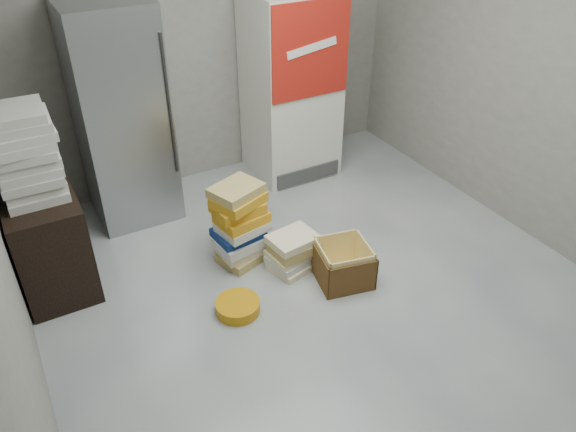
{
  "coord_description": "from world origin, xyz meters",
  "views": [
    {
      "loc": [
        -1.81,
        -2.41,
        2.89
      ],
      "look_at": [
        -0.08,
        0.7,
        0.5
      ],
      "focal_mm": 35.0,
      "sensor_mm": 36.0,
      "label": 1
    }
  ],
  "objects_px": {
    "steel_fridge": "(121,116)",
    "coke_cooler": "(291,86)",
    "cardboard_box": "(343,266)",
    "phonebook_stack_main": "(240,225)",
    "wood_shelf": "(49,241)"
  },
  "relations": [
    {
      "from": "steel_fridge",
      "to": "cardboard_box",
      "type": "xyz_separation_m",
      "value": [
        1.12,
        -1.77,
        -0.82
      ]
    },
    {
      "from": "cardboard_box",
      "to": "phonebook_stack_main",
      "type": "bearing_deg",
      "value": 145.76
    },
    {
      "from": "phonebook_stack_main",
      "to": "steel_fridge",
      "type": "bearing_deg",
      "value": 101.47
    },
    {
      "from": "steel_fridge",
      "to": "coke_cooler",
      "type": "relative_size",
      "value": 1.06
    },
    {
      "from": "coke_cooler",
      "to": "phonebook_stack_main",
      "type": "xyz_separation_m",
      "value": [
        -1.11,
        -1.16,
        -0.55
      ]
    },
    {
      "from": "wood_shelf",
      "to": "cardboard_box",
      "type": "distance_m",
      "value": 2.23
    },
    {
      "from": "phonebook_stack_main",
      "to": "cardboard_box",
      "type": "xyz_separation_m",
      "value": [
        0.59,
        -0.61,
        -0.22
      ]
    },
    {
      "from": "steel_fridge",
      "to": "coke_cooler",
      "type": "bearing_deg",
      "value": -0.18
    },
    {
      "from": "phonebook_stack_main",
      "to": "cardboard_box",
      "type": "height_order",
      "value": "phonebook_stack_main"
    },
    {
      "from": "coke_cooler",
      "to": "cardboard_box",
      "type": "xyz_separation_m",
      "value": [
        -0.53,
        -1.77,
        -0.77
      ]
    },
    {
      "from": "wood_shelf",
      "to": "cardboard_box",
      "type": "bearing_deg",
      "value": -28.09
    },
    {
      "from": "steel_fridge",
      "to": "wood_shelf",
      "type": "bearing_deg",
      "value": -138.69
    },
    {
      "from": "coke_cooler",
      "to": "steel_fridge",
      "type": "bearing_deg",
      "value": 179.82
    },
    {
      "from": "coke_cooler",
      "to": "cardboard_box",
      "type": "bearing_deg",
      "value": -106.6
    },
    {
      "from": "wood_shelf",
      "to": "cardboard_box",
      "type": "relative_size",
      "value": 1.68
    }
  ]
}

